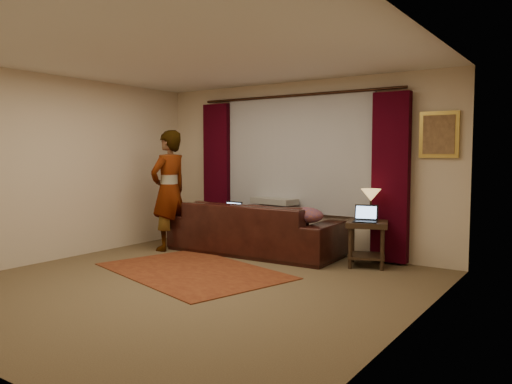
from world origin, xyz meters
TOP-DOWN VIEW (x-y plane):
  - floor at (0.00, 0.00)m, footprint 5.00×5.00m
  - ceiling at (0.00, 0.00)m, footprint 5.00×5.00m
  - wall_back at (0.00, 2.50)m, footprint 5.00×0.02m
  - wall_left at (-2.50, 0.00)m, footprint 0.02×5.00m
  - wall_right at (2.50, 0.00)m, footprint 0.02×5.00m
  - sheer_curtain at (0.00, 2.44)m, footprint 2.50×0.05m
  - drape_left at (-1.50, 2.39)m, footprint 0.50×0.14m
  - drape_right at (1.50, 2.39)m, footprint 0.50×0.14m
  - curtain_rod at (0.00, 2.39)m, footprint 0.04×0.04m
  - picture_frame at (2.10, 2.47)m, footprint 0.50×0.04m
  - sofa at (-0.44, 1.96)m, footprint 2.68×1.24m
  - throw_blanket at (-0.30, 2.29)m, footprint 0.80×0.44m
  - clothing_pile at (0.49, 1.84)m, footprint 0.55×0.44m
  - laptop_sofa at (-0.81, 1.79)m, footprint 0.34×0.37m
  - area_rug at (-0.42, 0.52)m, footprint 2.73×2.17m
  - end_table at (1.31, 2.06)m, footprint 0.67×0.67m
  - tiffany_lamp at (1.32, 2.13)m, footprint 0.34×0.34m
  - laptop_table at (1.32, 1.95)m, footprint 0.38×0.40m
  - person at (-1.68, 1.41)m, footprint 0.58×0.58m

SIDE VIEW (x-z plane):
  - floor at x=0.00m, z-range -0.01..0.00m
  - area_rug at x=-0.42m, z-range 0.00..0.01m
  - end_table at x=1.31m, z-range 0.00..0.61m
  - sofa at x=-0.44m, z-range 0.00..1.06m
  - clothing_pile at x=0.49m, z-range 0.53..0.76m
  - laptop_sofa at x=-0.81m, z-range 0.53..0.76m
  - laptop_table at x=1.32m, z-range 0.61..0.83m
  - tiffany_lamp at x=1.32m, z-range 0.61..1.03m
  - person at x=-1.68m, z-range 0.00..1.87m
  - throw_blanket at x=-0.30m, z-range 1.01..1.10m
  - drape_left at x=-1.50m, z-range 0.03..2.33m
  - drape_right at x=1.50m, z-range 0.03..2.33m
  - wall_back at x=0.00m, z-range 0.00..2.60m
  - wall_left at x=-2.50m, z-range 0.00..2.60m
  - wall_right at x=2.50m, z-range 0.00..2.60m
  - sheer_curtain at x=0.00m, z-range 0.60..2.40m
  - picture_frame at x=2.10m, z-range 1.45..2.05m
  - curtain_rod at x=0.00m, z-range 0.68..4.08m
  - ceiling at x=0.00m, z-range 2.59..2.61m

